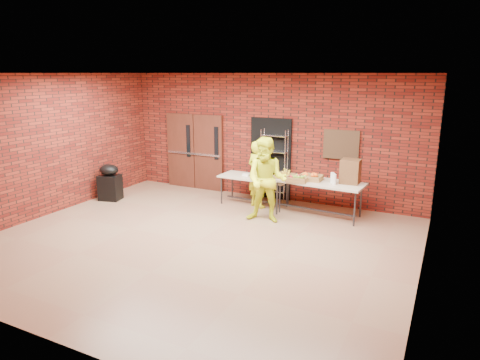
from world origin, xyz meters
The scene contains 19 objects.
room centered at (0.00, 0.00, 1.60)m, with size 8.08×7.08×3.28m.
double_doors centered at (-2.20, 3.44, 1.05)m, with size 1.78×0.12×2.10m.
dark_doorway centered at (0.10, 3.46, 1.05)m, with size 1.10×0.06×2.10m, color black.
bronze_plaque centered at (1.90, 3.45, 1.55)m, with size 0.85×0.04×0.70m, color #442D1B.
wire_rack centered at (0.25, 3.32, 0.92)m, with size 0.67×0.22×1.83m, color silver, non-canonical shape.
table_left centered at (-0.01, 2.72, 0.66)m, with size 1.78×0.79×0.72m.
table_right centered at (1.65, 2.59, 0.75)m, with size 2.05×0.98×0.82m.
basket_bananas centered at (0.85, 2.52, 0.88)m, with size 0.43×0.33×0.13m.
basket_oranges centered at (1.45, 2.59, 0.89)m, with size 0.50×0.39×0.16m.
basket_apples centered at (1.21, 2.36, 0.88)m, with size 0.47×0.36×0.15m.
muffin_tray centered at (0.66, 2.70, 0.76)m, with size 0.37×0.37×0.09m.
napkin_box centered at (-0.24, 2.70, 0.75)m, with size 0.16×0.11×0.05m, color white.
coffee_dispenser centered at (2.31, 2.71, 1.09)m, with size 0.41×0.37×0.54m, color brown.
cup_stack_front centered at (1.98, 2.52, 0.94)m, with size 0.08×0.08×0.23m, color white.
cup_stack_mid centered at (2.03, 2.43, 0.94)m, with size 0.08×0.08×0.23m, color white.
cup_stack_back centered at (1.95, 2.55, 0.94)m, with size 0.08×0.08×0.24m, color white.
covered_grill centered at (-3.54, 1.46, 0.47)m, with size 0.61×0.55×0.93m.
volunteer_woman centered at (0.12, 2.60, 0.82)m, with size 0.60×0.39×1.65m, color yellow.
volunteer_man centered at (0.73, 1.72, 0.94)m, with size 0.91×0.71×1.88m, color yellow.
Camera 1 is at (4.21, -6.61, 3.20)m, focal length 32.00 mm.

